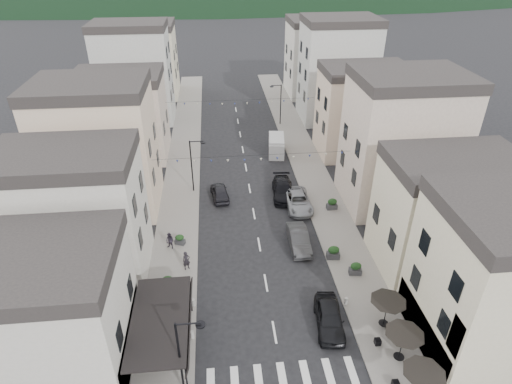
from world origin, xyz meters
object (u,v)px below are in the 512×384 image
at_px(parked_car_d, 283,190).
at_px(pedestrian_a, 186,261).
at_px(delivery_van, 276,145).
at_px(parked_car_b, 299,239).
at_px(pedestrian_b, 170,241).
at_px(parked_car_a, 329,318).
at_px(parked_car_e, 220,192).
at_px(parked_car_c, 298,201).

height_order(parked_car_d, pedestrian_a, pedestrian_a).
bearing_deg(delivery_van, parked_car_b, -84.86).
relative_size(parked_car_b, delivery_van, 0.93).
xyz_separation_m(delivery_van, pedestrian_b, (-12.07, -18.50, -0.20)).
distance_m(parked_car_a, parked_car_e, 19.52).
distance_m(parked_car_d, pedestrian_a, 14.60).
height_order(parked_car_c, pedestrian_a, pedestrian_a).
bearing_deg(pedestrian_a, pedestrian_b, 95.67).
bearing_deg(parked_car_a, parked_car_c, 93.62).
xyz_separation_m(parked_car_a, parked_car_e, (-7.23, 18.13, -0.09)).
distance_m(parked_car_d, pedestrian_b, 13.84).
bearing_deg(parked_car_c, pedestrian_b, -155.91).
xyz_separation_m(parked_car_a, pedestrian_b, (-11.81, 9.89, 0.13)).
bearing_deg(pedestrian_b, parked_car_a, -9.70).
height_order(delivery_van, pedestrian_a, delivery_van).
distance_m(parked_car_a, parked_car_c, 15.57).
bearing_deg(pedestrian_a, delivery_van, 41.13).
relative_size(parked_car_b, parked_car_d, 0.88).
relative_size(parked_car_c, pedestrian_a, 3.10).
bearing_deg(parked_car_e, pedestrian_a, 67.42).
relative_size(delivery_van, pedestrian_a, 2.92).
bearing_deg(parked_car_a, parked_car_e, 117.84).
distance_m(parked_car_b, delivery_van, 19.19).
height_order(parked_car_a, parked_car_d, parked_car_a).
bearing_deg(delivery_van, parked_car_a, -83.28).
bearing_deg(parked_car_a, parked_car_d, 97.78).
bearing_deg(delivery_van, pedestrian_a, -108.96).
xyz_separation_m(parked_car_c, parked_car_d, (-1.20, 2.35, 0.03)).
relative_size(parked_car_c, parked_car_e, 1.29).
xyz_separation_m(parked_car_a, parked_car_d, (-0.53, 17.90, -0.02)).
xyz_separation_m(parked_car_b, pedestrian_a, (-9.82, -2.20, 0.21)).
xyz_separation_m(parked_car_b, parked_car_c, (1.12, 6.33, -0.03)).
bearing_deg(parked_car_c, delivery_van, 91.53).
xyz_separation_m(delivery_van, pedestrian_a, (-10.52, -21.37, -0.15)).
bearing_deg(parked_car_e, pedestrian_b, 53.61).
bearing_deg(delivery_van, pedestrian_b, -115.87).
xyz_separation_m(parked_car_a, pedestrian_a, (-10.26, 7.02, 0.18)).
height_order(parked_car_b, pedestrian_a, pedestrian_a).
xyz_separation_m(parked_car_c, delivery_van, (-0.41, 12.84, 0.39)).
bearing_deg(delivery_van, parked_car_d, -87.04).
bearing_deg(parked_car_b, parked_car_d, 90.76).
relative_size(parked_car_b, pedestrian_a, 2.73).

